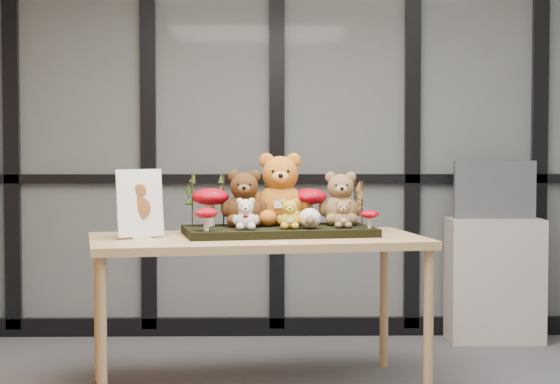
{
  "coord_description": "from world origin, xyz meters",
  "views": [
    {
      "loc": [
        -0.55,
        -4.24,
        1.31
      ],
      "look_at": [
        -0.46,
        0.97,
        1.04
      ],
      "focal_mm": 65.0,
      "sensor_mm": 36.0,
      "label": 1
    }
  ],
  "objects_px": {
    "sign_holder": "(140,206)",
    "display_table": "(257,249)",
    "bear_small_yellow": "(290,212)",
    "plush_cream_hedgehog": "(310,217)",
    "mushroom_back_left": "(210,205)",
    "cabinet": "(494,280)",
    "mushroom_front_right": "(370,218)",
    "monitor": "(495,190)",
    "mushroom_back_right": "(309,205)",
    "bear_brown_medium": "(244,195)",
    "diorama_tray": "(279,231)",
    "bear_tan_back": "(341,196)",
    "bear_pooh_yellow": "(280,185)",
    "mushroom_front_left": "(206,218)",
    "bear_beige_small": "(343,212)",
    "bear_white_bow": "(246,212)"
  },
  "relations": [
    {
      "from": "mushroom_back_right",
      "to": "cabinet",
      "type": "bearing_deg",
      "value": 39.03
    },
    {
      "from": "mushroom_front_left",
      "to": "mushroom_front_right",
      "type": "xyz_separation_m",
      "value": [
        0.84,
        0.14,
        -0.01
      ]
    },
    {
      "from": "bear_beige_small",
      "to": "bear_small_yellow",
      "type": "bearing_deg",
      "value": 179.72
    },
    {
      "from": "bear_small_yellow",
      "to": "plush_cream_hedgehog",
      "type": "relative_size",
      "value": 1.45
    },
    {
      "from": "bear_tan_back",
      "to": "bear_small_yellow",
      "type": "distance_m",
      "value": 0.39
    },
    {
      "from": "monitor",
      "to": "bear_beige_small",
      "type": "bearing_deg",
      "value": -131.16
    },
    {
      "from": "mushroom_back_left",
      "to": "cabinet",
      "type": "distance_m",
      "value": 2.17
    },
    {
      "from": "mushroom_front_right",
      "to": "monitor",
      "type": "height_order",
      "value": "monitor"
    },
    {
      "from": "display_table",
      "to": "bear_tan_back",
      "type": "bearing_deg",
      "value": 16.53
    },
    {
      "from": "sign_holder",
      "to": "monitor",
      "type": "height_order",
      "value": "monitor"
    },
    {
      "from": "bear_brown_medium",
      "to": "mushroom_back_right",
      "type": "height_order",
      "value": "bear_brown_medium"
    },
    {
      "from": "bear_pooh_yellow",
      "to": "diorama_tray",
      "type": "bearing_deg",
      "value": -104.83
    },
    {
      "from": "diorama_tray",
      "to": "bear_small_yellow",
      "type": "distance_m",
      "value": 0.16
    },
    {
      "from": "bear_pooh_yellow",
      "to": "sign_holder",
      "type": "xyz_separation_m",
      "value": [
        -0.72,
        -0.3,
        -0.09
      ]
    },
    {
      "from": "mushroom_front_right",
      "to": "bear_beige_small",
      "type": "bearing_deg",
      "value": 169.38
    },
    {
      "from": "plush_cream_hedgehog",
      "to": "bear_pooh_yellow",
      "type": "bearing_deg",
      "value": 113.86
    },
    {
      "from": "monitor",
      "to": "plush_cream_hedgehog",
      "type": "bearing_deg",
      "value": -134.64
    },
    {
      "from": "bear_white_bow",
      "to": "mushroom_back_right",
      "type": "distance_m",
      "value": 0.45
    },
    {
      "from": "sign_holder",
      "to": "display_table",
      "type": "bearing_deg",
      "value": -21.71
    },
    {
      "from": "bear_tan_back",
      "to": "mushroom_front_left",
      "type": "distance_m",
      "value": 0.8
    },
    {
      "from": "mushroom_front_right",
      "to": "sign_holder",
      "type": "distance_m",
      "value": 1.19
    },
    {
      "from": "bear_tan_back",
      "to": "display_table",
      "type": "bearing_deg",
      "value": -163.47
    },
    {
      "from": "mushroom_back_right",
      "to": "monitor",
      "type": "xyz_separation_m",
      "value": [
        1.26,
        1.04,
        0.03
      ]
    },
    {
      "from": "bear_brown_medium",
      "to": "bear_small_yellow",
      "type": "height_order",
      "value": "bear_brown_medium"
    },
    {
      "from": "bear_brown_medium",
      "to": "mushroom_front_left",
      "type": "height_order",
      "value": "bear_brown_medium"
    },
    {
      "from": "monitor",
      "to": "cabinet",
      "type": "bearing_deg",
      "value": -90.0
    },
    {
      "from": "diorama_tray",
      "to": "bear_white_bow",
      "type": "height_order",
      "value": "bear_white_bow"
    },
    {
      "from": "bear_brown_medium",
      "to": "sign_holder",
      "type": "distance_m",
      "value": 0.58
    },
    {
      "from": "monitor",
      "to": "mushroom_front_left",
      "type": "bearing_deg",
      "value": -141.86
    },
    {
      "from": "bear_tan_back",
      "to": "bear_white_bow",
      "type": "height_order",
      "value": "bear_tan_back"
    },
    {
      "from": "bear_tan_back",
      "to": "plush_cream_hedgehog",
      "type": "distance_m",
      "value": 0.31
    },
    {
      "from": "plush_cream_hedgehog",
      "to": "sign_holder",
      "type": "distance_m",
      "value": 0.88
    },
    {
      "from": "bear_pooh_yellow",
      "to": "bear_white_bow",
      "type": "xyz_separation_m",
      "value": [
        -0.18,
        -0.28,
        -0.12
      ]
    },
    {
      "from": "mushroom_front_right",
      "to": "sign_holder",
      "type": "bearing_deg",
      "value": -175.86
    },
    {
      "from": "mushroom_back_right",
      "to": "cabinet",
      "type": "height_order",
      "value": "mushroom_back_right"
    },
    {
      "from": "display_table",
      "to": "bear_small_yellow",
      "type": "bearing_deg",
      "value": -17.82
    },
    {
      "from": "mushroom_back_right",
      "to": "sign_holder",
      "type": "xyz_separation_m",
      "value": [
        -0.88,
        -0.32,
        0.02
      ]
    },
    {
      "from": "bear_brown_medium",
      "to": "plush_cream_hedgehog",
      "type": "height_order",
      "value": "bear_brown_medium"
    },
    {
      "from": "plush_cream_hedgehog",
      "to": "mushroom_front_right",
      "type": "relative_size",
      "value": 1.13
    },
    {
      "from": "plush_cream_hedgehog",
      "to": "display_table",
      "type": "bearing_deg",
      "value": 167.89
    },
    {
      "from": "diorama_tray",
      "to": "bear_small_yellow",
      "type": "xyz_separation_m",
      "value": [
        0.05,
        -0.11,
        0.11
      ]
    },
    {
      "from": "sign_holder",
      "to": "monitor",
      "type": "bearing_deg",
      "value": 2.48
    },
    {
      "from": "bear_pooh_yellow",
      "to": "bear_brown_medium",
      "type": "relative_size",
      "value": 1.3
    },
    {
      "from": "bear_white_bow",
      "to": "sign_holder",
      "type": "relative_size",
      "value": 0.51
    },
    {
      "from": "bear_white_bow",
      "to": "sign_holder",
      "type": "distance_m",
      "value": 0.54
    },
    {
      "from": "bear_tan_back",
      "to": "mushroom_back_left",
      "type": "height_order",
      "value": "bear_tan_back"
    },
    {
      "from": "mushroom_back_right",
      "to": "sign_holder",
      "type": "height_order",
      "value": "sign_holder"
    },
    {
      "from": "mushroom_back_left",
      "to": "cabinet",
      "type": "bearing_deg",
      "value": 31.44
    },
    {
      "from": "bear_tan_back",
      "to": "bear_beige_small",
      "type": "bearing_deg",
      "value": -101.13
    },
    {
      "from": "bear_brown_medium",
      "to": "mushroom_back_right",
      "type": "xyz_separation_m",
      "value": [
        0.35,
        0.09,
        -0.06
      ]
    }
  ]
}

